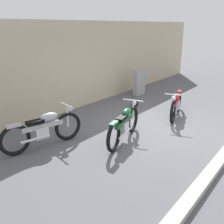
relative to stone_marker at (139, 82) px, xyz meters
name	(u,v)px	position (x,y,z in m)	size (l,w,h in m)	color
ground_plane	(162,127)	(-2.87, -2.57, -0.54)	(40.00, 40.00, 0.00)	#56565B
building_wall	(75,65)	(-2.87, 0.92, 0.97)	(18.00, 0.30, 3.01)	beige
stone_marker	(139,82)	(0.00, 0.00, 0.00)	(0.59, 0.20, 1.08)	#9E9EA3
helmet	(134,104)	(-1.68, -0.84, -0.40)	(0.28, 0.28, 0.28)	black
motorcycle_silver	(44,129)	(-5.80, -0.86, -0.08)	(2.09, 0.75, 0.95)	black
motorcycle_red	(176,104)	(-1.72, -2.45, -0.10)	(1.97, 0.78, 0.91)	black
motorcycle_green	(124,124)	(-4.31, -2.20, -0.09)	(2.03, 0.73, 0.93)	black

